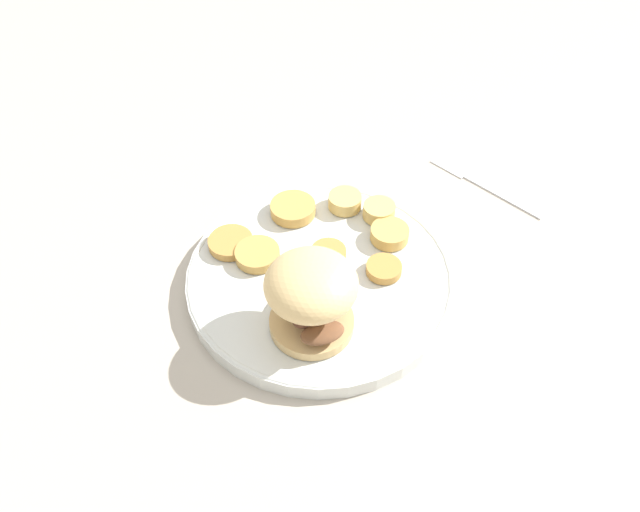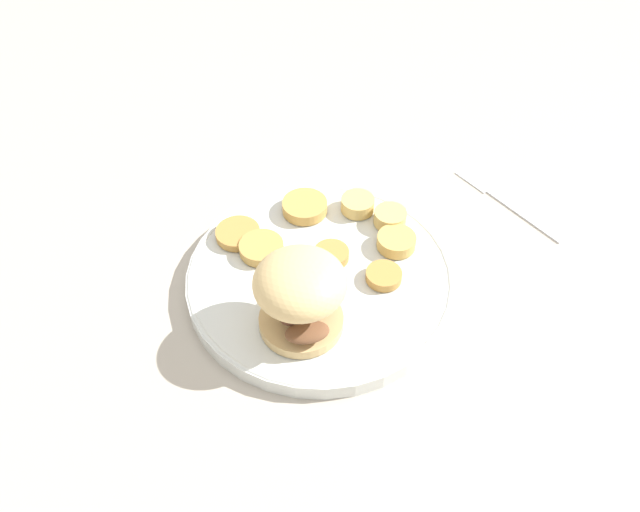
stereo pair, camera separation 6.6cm
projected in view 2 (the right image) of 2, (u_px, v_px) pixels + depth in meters
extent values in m
plane|color=#B2A899|center=(320.00, 284.00, 0.70)|extent=(4.00, 4.00, 0.00)
cylinder|color=silver|center=(320.00, 278.00, 0.69)|extent=(0.29, 0.29, 0.02)
torus|color=silver|center=(320.00, 273.00, 0.68)|extent=(0.29, 0.29, 0.01)
cylinder|color=tan|center=(301.00, 321.00, 0.63)|extent=(0.09, 0.09, 0.01)
ellipsoid|color=#563323|center=(296.00, 310.00, 0.61)|extent=(0.05, 0.04, 0.02)
ellipsoid|color=brown|center=(307.00, 332.00, 0.60)|extent=(0.05, 0.04, 0.01)
ellipsoid|color=#563323|center=(299.00, 308.00, 0.62)|extent=(0.04, 0.05, 0.01)
ellipsoid|color=#563323|center=(297.00, 312.00, 0.61)|extent=(0.04, 0.04, 0.02)
ellipsoid|color=#4C281E|center=(317.00, 304.00, 0.61)|extent=(0.05, 0.05, 0.01)
ellipsoid|color=brown|center=(294.00, 292.00, 0.63)|extent=(0.06, 0.05, 0.02)
ellipsoid|color=#E5C17F|center=(300.00, 283.00, 0.59)|extent=(0.09, 0.09, 0.05)
cylinder|color=tan|center=(396.00, 241.00, 0.70)|extent=(0.04, 0.04, 0.01)
cylinder|color=tan|center=(261.00, 248.00, 0.70)|extent=(0.05, 0.05, 0.01)
cylinder|color=#BC8942|center=(331.00, 255.00, 0.69)|extent=(0.04, 0.04, 0.01)
cylinder|color=tan|center=(305.00, 207.00, 0.74)|extent=(0.05, 0.05, 0.01)
cylinder|color=#BC8942|center=(384.00, 276.00, 0.67)|extent=(0.04, 0.04, 0.01)
cylinder|color=#DBB766|center=(390.00, 217.00, 0.73)|extent=(0.04, 0.04, 0.02)
cylinder|color=#DBB766|center=(358.00, 204.00, 0.74)|extent=(0.04, 0.04, 0.02)
cylinder|color=#BC8942|center=(238.00, 234.00, 0.72)|extent=(0.05, 0.05, 0.01)
cube|color=silver|center=(525.00, 214.00, 0.77)|extent=(0.02, 0.12, 0.00)
cube|color=silver|center=(476.00, 179.00, 0.82)|extent=(0.03, 0.05, 0.00)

